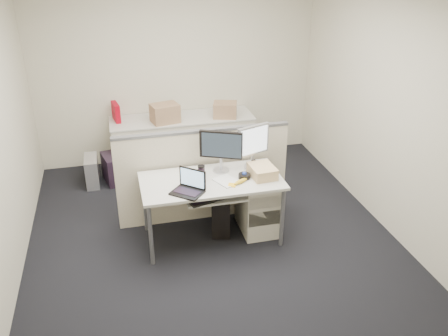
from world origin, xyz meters
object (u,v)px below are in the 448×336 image
object	(u,v)px
desk	(211,185)
monitor_main	(221,151)
desk_phone	(263,168)
laptop	(187,183)

from	to	relation	value
desk	monitor_main	world-z (taller)	monitor_main
desk	monitor_main	xyz separation A→B (m)	(0.15, 0.18, 0.30)
monitor_main	desk_phone	xyz separation A→B (m)	(0.45, -0.10, -0.20)
monitor_main	desk_phone	world-z (taller)	monitor_main
laptop	desk_phone	world-z (taller)	laptop
desk	laptop	bearing A→B (deg)	-142.33
desk	laptop	distance (m)	0.42
desk	monitor_main	bearing A→B (deg)	50.19
desk	monitor_main	size ratio (longest dim) A/B	3.21
monitor_main	desk_phone	bearing A→B (deg)	11.93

